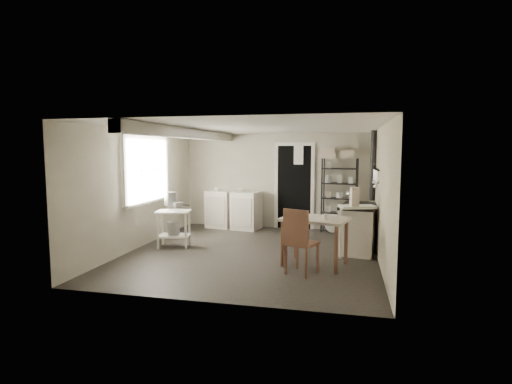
% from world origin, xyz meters
% --- Properties ---
extents(floor, '(5.00, 5.00, 0.00)m').
position_xyz_m(floor, '(0.00, 0.00, 0.00)').
color(floor, black).
rests_on(floor, ground).
extents(ceiling, '(5.00, 5.00, 0.00)m').
position_xyz_m(ceiling, '(0.00, 0.00, 2.30)').
color(ceiling, silver).
rests_on(ceiling, wall_back).
extents(wall_back, '(4.50, 0.02, 2.30)m').
position_xyz_m(wall_back, '(0.00, 2.50, 1.15)').
color(wall_back, '#B3AC99').
rests_on(wall_back, ground).
extents(wall_front, '(4.50, 0.02, 2.30)m').
position_xyz_m(wall_front, '(0.00, -2.50, 1.15)').
color(wall_front, '#B3AC99').
rests_on(wall_front, ground).
extents(wall_left, '(0.02, 5.00, 2.30)m').
position_xyz_m(wall_left, '(-2.25, 0.00, 1.15)').
color(wall_left, '#B3AC99').
rests_on(wall_left, ground).
extents(wall_right, '(0.02, 5.00, 2.30)m').
position_xyz_m(wall_right, '(2.25, 0.00, 1.15)').
color(wall_right, '#B3AC99').
rests_on(wall_right, ground).
extents(window, '(0.12, 1.76, 1.28)m').
position_xyz_m(window, '(-2.22, 0.20, 1.50)').
color(window, silver).
rests_on(window, wall_left).
extents(doorway, '(0.96, 0.10, 2.08)m').
position_xyz_m(doorway, '(0.45, 2.47, 1.00)').
color(doorway, silver).
rests_on(doorway, ground).
extents(ceiling_beam, '(0.18, 5.00, 0.18)m').
position_xyz_m(ceiling_beam, '(-1.20, 0.00, 2.20)').
color(ceiling_beam, silver).
rests_on(ceiling_beam, ceiling).
extents(wallpaper_panel, '(0.01, 5.00, 2.30)m').
position_xyz_m(wallpaper_panel, '(2.24, 0.00, 1.15)').
color(wallpaper_panel, '#C0B99C').
rests_on(wallpaper_panel, wall_right).
extents(utensil_rail, '(0.06, 1.20, 0.44)m').
position_xyz_m(utensil_rail, '(2.19, 0.60, 1.55)').
color(utensil_rail, '#AFAFB2').
rests_on(utensil_rail, wall_right).
extents(prep_table, '(0.71, 0.57, 0.72)m').
position_xyz_m(prep_table, '(-1.60, 0.07, 0.40)').
color(prep_table, silver).
rests_on(prep_table, ground).
extents(stockpot, '(0.33, 0.33, 0.27)m').
position_xyz_m(stockpot, '(-1.69, 0.16, 0.94)').
color(stockpot, '#AFAFB2').
rests_on(stockpot, prep_table).
extents(saucepan, '(0.18, 0.18, 0.10)m').
position_xyz_m(saucepan, '(-1.47, 0.01, 0.85)').
color(saucepan, '#AFAFB2').
rests_on(saucepan, prep_table).
extents(bucket, '(0.29, 0.29, 0.26)m').
position_xyz_m(bucket, '(-1.59, 0.02, 0.39)').
color(bucket, '#AFAFB2').
rests_on(bucket, prep_table).
extents(base_cabinets, '(1.46, 0.82, 0.90)m').
position_xyz_m(base_cabinets, '(-0.99, 2.18, 0.46)').
color(base_cabinets, silver).
rests_on(base_cabinets, ground).
extents(mixing_bowl, '(0.39, 0.39, 0.07)m').
position_xyz_m(mixing_bowl, '(-0.84, 2.18, 0.96)').
color(mixing_bowl, white).
rests_on(mixing_bowl, base_cabinets).
extents(counter_cup, '(0.17, 0.17, 0.10)m').
position_xyz_m(counter_cup, '(-1.35, 2.03, 0.97)').
color(counter_cup, white).
rests_on(counter_cup, base_cabinets).
extents(shelf_rack, '(0.84, 0.41, 1.71)m').
position_xyz_m(shelf_rack, '(1.53, 2.24, 0.95)').
color(shelf_rack, black).
rests_on(shelf_rack, ground).
extents(shelf_jar, '(0.10, 0.11, 0.18)m').
position_xyz_m(shelf_jar, '(1.25, 2.27, 1.36)').
color(shelf_jar, white).
rests_on(shelf_jar, shelf_rack).
extents(storage_box_a, '(0.33, 0.29, 0.23)m').
position_xyz_m(storage_box_a, '(1.25, 2.20, 2.01)').
color(storage_box_a, beige).
rests_on(storage_box_a, shelf_rack).
extents(storage_box_b, '(0.30, 0.28, 0.19)m').
position_xyz_m(storage_box_b, '(1.67, 2.24, 1.99)').
color(storage_box_b, beige).
rests_on(storage_box_b, shelf_rack).
extents(stove, '(0.79, 1.20, 0.88)m').
position_xyz_m(stove, '(1.92, 0.55, 0.44)').
color(stove, silver).
rests_on(stove, ground).
extents(stovepipe, '(0.14, 0.14, 1.53)m').
position_xyz_m(stovepipe, '(2.18, 1.05, 1.59)').
color(stovepipe, black).
rests_on(stovepipe, stove).
extents(side_ledge, '(0.68, 0.48, 0.94)m').
position_xyz_m(side_ledge, '(1.87, 0.02, 0.43)').
color(side_ledge, silver).
rests_on(side_ledge, ground).
extents(oats_box, '(0.16, 0.23, 0.32)m').
position_xyz_m(oats_box, '(1.82, -0.01, 1.01)').
color(oats_box, beige).
rests_on(oats_box, side_ledge).
extents(work_table, '(1.19, 0.97, 0.79)m').
position_xyz_m(work_table, '(1.19, -0.57, 0.38)').
color(work_table, beige).
rests_on(work_table, ground).
extents(table_cup, '(0.10, 0.10, 0.09)m').
position_xyz_m(table_cup, '(1.38, -0.73, 0.81)').
color(table_cup, white).
rests_on(table_cup, work_table).
extents(chair, '(0.56, 0.57, 1.02)m').
position_xyz_m(chair, '(1.03, -1.06, 0.48)').
color(chair, brown).
rests_on(chair, ground).
extents(flour_sack, '(0.38, 0.33, 0.45)m').
position_xyz_m(flour_sack, '(1.39, 2.15, 0.24)').
color(flour_sack, white).
rests_on(flour_sack, ground).
extents(floor_crock, '(0.15, 0.15, 0.17)m').
position_xyz_m(floor_crock, '(1.70, 0.11, 0.07)').
color(floor_crock, white).
rests_on(floor_crock, ground).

